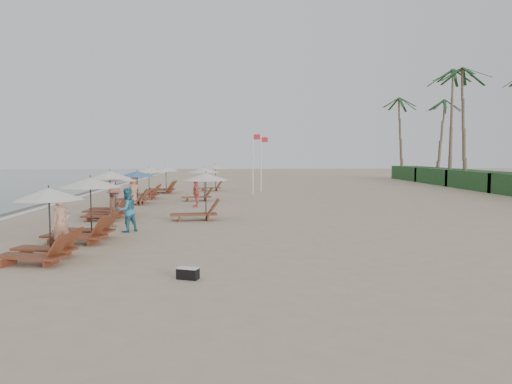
{
  "coord_description": "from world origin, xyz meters",
  "views": [
    {
      "loc": [
        -0.26,
        -18.13,
        3.15
      ],
      "look_at": [
        1.0,
        4.48,
        1.3
      ],
      "focal_mm": 33.07,
      "sensor_mm": 36.0,
      "label": 1
    }
  ],
  "objects": [
    {
      "name": "inland_station_2",
      "position": [
        -1.67,
        21.84,
        1.4
      ],
      "size": [
        2.67,
        2.24,
        2.22
      ],
      "color": "brown",
      "rests_on": "ground"
    },
    {
      "name": "wet_sand_band",
      "position": [
        -12.5,
        10.0,
        0.0
      ],
      "size": [
        3.2,
        140.0,
        0.01
      ],
      "primitive_type": "cube",
      "color": "#6B5E4C",
      "rests_on": "ground"
    },
    {
      "name": "inland_station_1",
      "position": [
        -2.19,
        13.45,
        1.38
      ],
      "size": [
        2.71,
        2.24,
        2.22
      ],
      "color": "brown",
      "rests_on": "ground"
    },
    {
      "name": "beachgoer_mid_b",
      "position": [
        -5.23,
        2.34,
        0.86
      ],
      "size": [
        0.97,
        1.26,
        1.72
      ],
      "primitive_type": "imported",
      "rotation": [
        0.0,
        0.0,
        1.9
      ],
      "color": "brown",
      "rests_on": "ground"
    },
    {
      "name": "duffel_bag",
      "position": [
        -1.32,
        -6.42,
        0.15
      ],
      "size": [
        0.59,
        0.44,
        0.3
      ],
      "color": "black",
      "rests_on": "ground"
    },
    {
      "name": "beachgoer_far_b",
      "position": [
        -6.14,
        10.92,
        0.9
      ],
      "size": [
        1.05,
        0.98,
        1.8
      ],
      "primitive_type": "imported",
      "rotation": [
        0.0,
        0.0,
        0.63
      ],
      "color": "#A57A59",
      "rests_on": "ground"
    },
    {
      "name": "lounger_station_3",
      "position": [
        -6.38,
        6.24,
        0.99
      ],
      "size": [
        2.65,
        2.17,
        2.11
      ],
      "color": "brown",
      "rests_on": "ground"
    },
    {
      "name": "lounger_station_2",
      "position": [
        -6.12,
        4.51,
        1.22
      ],
      "size": [
        2.36,
        2.12,
        2.32
      ],
      "color": "brown",
      "rests_on": "ground"
    },
    {
      "name": "beachgoer_mid_a",
      "position": [
        -4.4,
        0.92,
        0.89
      ],
      "size": [
        1.08,
        1.08,
        1.77
      ],
      "primitive_type": "imported",
      "rotation": [
        0.0,
        0.0,
        3.92
      ],
      "color": "teal",
      "rests_on": "ground"
    },
    {
      "name": "lounger_station_1",
      "position": [
        -5.54,
        -1.0,
        1.05
      ],
      "size": [
        2.8,
        2.46,
        2.29
      ],
      "color": "brown",
      "rests_on": "ground"
    },
    {
      "name": "beachgoer_far_a",
      "position": [
        -2.26,
        9.69,
        0.84
      ],
      "size": [
        0.48,
        1.01,
        1.68
      ],
      "primitive_type": "imported",
      "rotation": [
        0.0,
        0.0,
        4.78
      ],
      "color": "#D25454",
      "rests_on": "ground"
    },
    {
      "name": "lounger_station_4",
      "position": [
        -6.29,
        11.48,
        0.98
      ],
      "size": [
        2.72,
        2.58,
        2.08
      ],
      "color": "brown",
      "rests_on": "ground"
    },
    {
      "name": "beachgoer_near",
      "position": [
        -5.88,
        -2.24,
        0.85
      ],
      "size": [
        0.73,
        0.73,
        1.71
      ],
      "primitive_type": "imported",
      "rotation": [
        0.0,
        0.0,
        0.78
      ],
      "color": "tan",
      "rests_on": "ground"
    },
    {
      "name": "ground",
      "position": [
        0.0,
        0.0,
        0.0
      ],
      "size": [
        160.0,
        160.0,
        0.0
      ],
      "primitive_type": "plane",
      "color": "tan",
      "rests_on": "ground"
    },
    {
      "name": "flag_pole_near",
      "position": [
        1.55,
        18.04,
        2.66
      ],
      "size": [
        0.59,
        0.08,
        4.82
      ],
      "color": "silver",
      "rests_on": "ground"
    },
    {
      "name": "foam_line",
      "position": [
        -11.2,
        10.0,
        0.01
      ],
      "size": [
        0.5,
        140.0,
        0.02
      ],
      "primitive_type": "cube",
      "color": "white",
      "rests_on": "ground"
    },
    {
      "name": "lounger_station_0",
      "position": [
        -5.76,
        -4.18,
        1.01
      ],
      "size": [
        2.48,
        2.25,
        2.16
      ],
      "color": "brown",
      "rests_on": "ground"
    },
    {
      "name": "lounger_station_6",
      "position": [
        -5.64,
        19.93,
        0.99
      ],
      "size": [
        2.66,
        2.41,
        2.1
      ],
      "color": "brown",
      "rests_on": "ground"
    },
    {
      "name": "flag_pole_far",
      "position": [
        2.34,
        20.45,
        2.59
      ],
      "size": [
        0.6,
        0.08,
        4.69
      ],
      "color": "silver",
      "rests_on": "ground"
    },
    {
      "name": "inland_station_0",
      "position": [
        -1.69,
        4.27,
        1.27
      ],
      "size": [
        2.88,
        2.24,
        2.22
      ],
      "color": "brown",
      "rests_on": "ground"
    },
    {
      "name": "lounger_station_5",
      "position": [
        -6.15,
        15.03,
        1.09
      ],
      "size": [
        2.78,
        2.43,
        2.2
      ],
      "color": "brown",
      "rests_on": "ground"
    }
  ]
}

